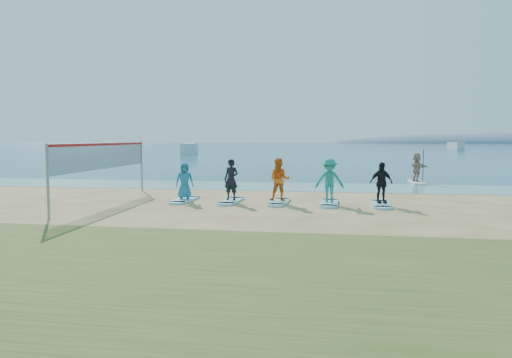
% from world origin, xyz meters
% --- Properties ---
extents(ground, '(600.00, 600.00, 0.00)m').
position_xyz_m(ground, '(0.00, 0.00, 0.00)').
color(ground, tan).
rests_on(ground, ground).
extents(shallow_water, '(600.00, 600.00, 0.00)m').
position_xyz_m(shallow_water, '(0.00, 10.50, 0.01)').
color(shallow_water, teal).
rests_on(shallow_water, ground).
extents(ocean, '(600.00, 600.00, 0.00)m').
position_xyz_m(ocean, '(0.00, 160.00, 0.01)').
color(ocean, navy).
rests_on(ocean, ground).
extents(island_ridge, '(220.00, 56.00, 18.00)m').
position_xyz_m(island_ridge, '(95.00, 300.00, 0.00)').
color(island_ridge, slate).
rests_on(island_ridge, ground).
extents(volleyball_net, '(0.61, 9.07, 2.50)m').
position_xyz_m(volleyball_net, '(-6.02, 2.52, 1.90)').
color(volleyball_net, gray).
rests_on(volleyball_net, ground).
extents(paddleboard, '(0.70, 3.00, 0.12)m').
position_xyz_m(paddleboard, '(8.14, 13.89, 0.06)').
color(paddleboard, silver).
rests_on(paddleboard, ground).
extents(paddleboarder, '(1.04, 1.64, 1.69)m').
position_xyz_m(paddleboarder, '(8.14, 13.89, 0.96)').
color(paddleboarder, tan).
rests_on(paddleboarder, paddleboard).
extents(boat_offshore_a, '(3.95, 7.86, 1.85)m').
position_xyz_m(boat_offshore_a, '(-22.66, 66.43, 0.00)').
color(boat_offshore_a, silver).
rests_on(boat_offshore_a, ground).
extents(boat_offshore_b, '(3.28, 5.49, 1.75)m').
position_xyz_m(boat_offshore_b, '(30.76, 112.13, 0.00)').
color(boat_offshore_b, silver).
rests_on(boat_offshore_b, ground).
extents(surfboard_0, '(0.70, 2.20, 0.09)m').
position_xyz_m(surfboard_0, '(-2.82, 3.41, 0.04)').
color(surfboard_0, '#8ED1DD').
rests_on(surfboard_0, ground).
extents(student_0, '(0.88, 0.74, 1.55)m').
position_xyz_m(student_0, '(-2.82, 3.41, 0.86)').
color(student_0, '#1D718E').
rests_on(student_0, surfboard_0).
extents(surfboard_1, '(0.70, 2.20, 0.09)m').
position_xyz_m(surfboard_1, '(-0.78, 3.41, 0.04)').
color(surfboard_1, '#8ED1DD').
rests_on(surfboard_1, ground).
extents(student_1, '(0.70, 0.55, 1.72)m').
position_xyz_m(student_1, '(-0.78, 3.41, 0.95)').
color(student_1, black).
rests_on(student_1, surfboard_1).
extents(surfboard_2, '(0.70, 2.20, 0.09)m').
position_xyz_m(surfboard_2, '(1.26, 3.41, 0.04)').
color(surfboard_2, '#8ED1DD').
rests_on(surfboard_2, ground).
extents(student_2, '(0.86, 0.67, 1.76)m').
position_xyz_m(student_2, '(1.26, 3.41, 0.97)').
color(student_2, orange).
rests_on(student_2, surfboard_2).
extents(surfboard_3, '(0.70, 2.20, 0.09)m').
position_xyz_m(surfboard_3, '(3.30, 3.41, 0.04)').
color(surfboard_3, '#8ED1DD').
rests_on(surfboard_3, ground).
extents(student_3, '(1.17, 0.71, 1.77)m').
position_xyz_m(student_3, '(3.30, 3.41, 0.97)').
color(student_3, teal).
rests_on(student_3, surfboard_3).
extents(surfboard_4, '(0.70, 2.20, 0.09)m').
position_xyz_m(surfboard_4, '(5.34, 3.41, 0.04)').
color(surfboard_4, '#8ED1DD').
rests_on(surfboard_4, ground).
extents(student_4, '(1.04, 0.73, 1.64)m').
position_xyz_m(student_4, '(5.34, 3.41, 0.91)').
color(student_4, black).
rests_on(student_4, surfboard_4).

